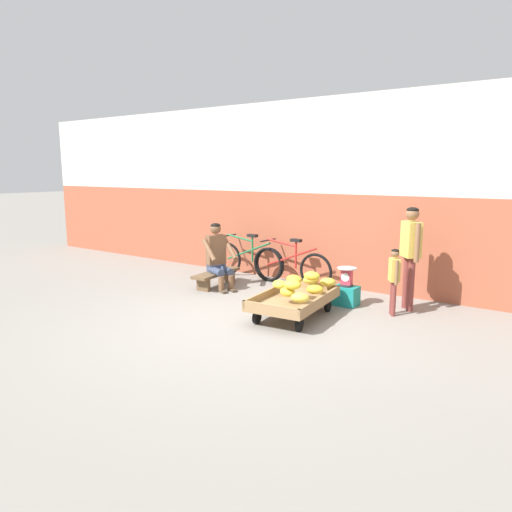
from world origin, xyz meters
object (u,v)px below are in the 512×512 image
object	(u,v)px
low_bench	(216,275)
customer_adult	(411,247)
weighing_scale	(347,277)
bicycle_far_left	(291,266)
banana_cart	(294,301)
plastic_crate	(346,296)
vendor_seated	(218,256)
bicycle_near_left	(248,260)
customer_child	(394,275)

from	to	relation	value
low_bench	customer_adult	distance (m)	3.39
weighing_scale	customer_adult	distance (m)	1.03
customer_adult	bicycle_far_left	bearing A→B (deg)	172.07
banana_cart	low_bench	xyz separation A→B (m)	(-2.07, 0.78, -0.04)
bicycle_far_left	plastic_crate	bearing A→B (deg)	-24.75
low_bench	bicycle_far_left	xyz separation A→B (m)	(1.04, 0.85, 0.15)
vendor_seated	bicycle_far_left	distance (m)	1.32
low_bench	bicycle_near_left	world-z (taller)	bicycle_near_left
weighing_scale	customer_child	distance (m)	0.78
low_bench	bicycle_near_left	size ratio (longest dim) A/B	0.67
low_bench	bicycle_far_left	distance (m)	1.35
weighing_scale	bicycle_near_left	world-z (taller)	bicycle_near_left
customer_adult	customer_child	bearing A→B (deg)	-101.80
plastic_crate	bicycle_near_left	distance (m)	2.48
plastic_crate	bicycle_near_left	xyz separation A→B (m)	(-2.37, 0.70, 0.20)
banana_cart	plastic_crate	world-z (taller)	banana_cart
banana_cart	customer_adult	size ratio (longest dim) A/B	0.99
vendor_seated	customer_child	world-z (taller)	vendor_seated
customer_child	vendor_seated	bearing A→B (deg)	-176.97
plastic_crate	customer_adult	world-z (taller)	customer_adult
banana_cart	bicycle_far_left	size ratio (longest dim) A/B	0.91
low_bench	customer_child	distance (m)	3.20
weighing_scale	bicycle_near_left	distance (m)	2.47
low_bench	bicycle_far_left	bearing A→B (deg)	39.05
bicycle_near_left	customer_child	size ratio (longest dim) A/B	1.72
bicycle_far_left	low_bench	bearing A→B (deg)	-140.95
vendor_seated	customer_child	size ratio (longest dim) A/B	1.18
plastic_crate	weighing_scale	distance (m)	0.30
low_bench	customer_adult	world-z (taller)	customer_adult
vendor_seated	customer_child	xyz separation A→B (m)	(3.10, 0.16, 0.03)
bicycle_far_left	vendor_seated	bearing A→B (deg)	-137.46
bicycle_far_left	customer_child	xyz separation A→B (m)	(2.13, -0.72, 0.24)
bicycle_far_left	customer_adult	world-z (taller)	customer_adult
plastic_crate	bicycle_far_left	size ratio (longest dim) A/B	0.22
customer_adult	weighing_scale	bearing A→B (deg)	-159.02
banana_cart	bicycle_far_left	distance (m)	1.93
vendor_seated	bicycle_far_left	xyz separation A→B (m)	(0.96, 0.88, -0.21)
bicycle_near_left	banana_cart	bearing A→B (deg)	-39.88
bicycle_far_left	customer_child	size ratio (longest dim) A/B	1.72
plastic_crate	customer_child	distance (m)	0.89
low_bench	plastic_crate	size ratio (longest dim) A/B	3.11
weighing_scale	bicycle_near_left	size ratio (longest dim) A/B	0.18
weighing_scale	bicycle_near_left	bearing A→B (deg)	163.58
weighing_scale	customer_adult	size ratio (longest dim) A/B	0.20
low_bench	bicycle_far_left	world-z (taller)	bicycle_far_left
weighing_scale	plastic_crate	bearing A→B (deg)	90.00
bicycle_far_left	customer_child	bearing A→B (deg)	-18.65
low_bench	vendor_seated	world-z (taller)	vendor_seated
bicycle_near_left	customer_adult	size ratio (longest dim) A/B	1.09
bicycle_far_left	customer_adult	xyz separation A→B (m)	(2.22, -0.31, 0.60)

